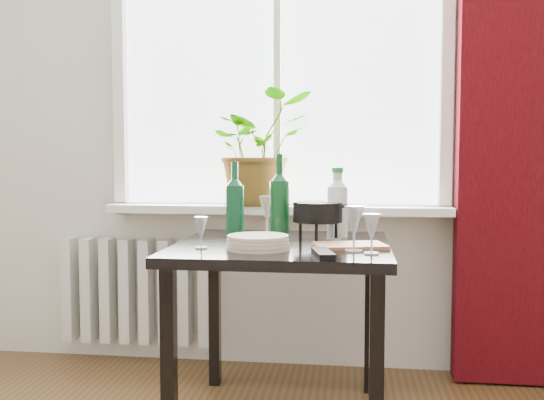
# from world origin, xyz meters

# --- Properties ---
(window) EXTENTS (1.72, 0.08, 1.62)m
(window) POSITION_xyz_m (0.00, 2.22, 1.60)
(window) COLOR white
(window) RESTS_ON ground
(windowsill) EXTENTS (1.72, 0.20, 0.04)m
(windowsill) POSITION_xyz_m (0.00, 2.15, 0.82)
(windowsill) COLOR white
(windowsill) RESTS_ON ground
(curtain) EXTENTS (0.50, 0.12, 2.56)m
(curtain) POSITION_xyz_m (1.12, 2.12, 1.30)
(curtain) COLOR #340409
(curtain) RESTS_ON ground
(radiator) EXTENTS (0.80, 0.10, 0.55)m
(radiator) POSITION_xyz_m (-0.75, 2.18, 0.38)
(radiator) COLOR silver
(radiator) RESTS_ON ground
(table) EXTENTS (0.85, 0.85, 0.74)m
(table) POSITION_xyz_m (0.10, 1.55, 0.65)
(table) COLOR black
(table) RESTS_ON ground
(potted_plant) EXTENTS (0.68, 0.66, 0.57)m
(potted_plant) POSITION_xyz_m (-0.10, 2.16, 1.13)
(potted_plant) COLOR #31681B
(potted_plant) RESTS_ON windowsill
(wine_bottle_left) EXTENTS (0.10, 0.10, 0.33)m
(wine_bottle_left) POSITION_xyz_m (-0.12, 1.68, 0.91)
(wine_bottle_left) COLOR #0C3F22
(wine_bottle_left) RESTS_ON table
(wine_bottle_right) EXTENTS (0.09, 0.09, 0.37)m
(wine_bottle_right) POSITION_xyz_m (0.07, 1.70, 0.92)
(wine_bottle_right) COLOR #0C421A
(wine_bottle_right) RESTS_ON table
(bottle_amber) EXTENTS (0.09, 0.09, 0.29)m
(bottle_amber) POSITION_xyz_m (0.06, 1.75, 0.89)
(bottle_amber) COLOR #66330B
(bottle_amber) RESTS_ON table
(cleaning_bottle) EXTENTS (0.09, 0.09, 0.31)m
(cleaning_bottle) POSITION_xyz_m (0.31, 1.76, 0.89)
(cleaning_bottle) COLOR silver
(cleaning_bottle) RESTS_ON table
(wineglass_front_right) EXTENTS (0.09, 0.09, 0.17)m
(wineglass_front_right) POSITION_xyz_m (0.39, 1.36, 0.83)
(wineglass_front_right) COLOR #B8BDC6
(wineglass_front_right) RESTS_ON table
(wineglass_far_right) EXTENTS (0.08, 0.08, 0.15)m
(wineglass_far_right) POSITION_xyz_m (0.45, 1.31, 0.81)
(wineglass_far_right) COLOR silver
(wineglass_far_right) RESTS_ON table
(wineglass_back_center) EXTENTS (0.09, 0.09, 0.17)m
(wineglass_back_center) POSITION_xyz_m (0.30, 1.68, 0.82)
(wineglass_back_center) COLOR silver
(wineglass_back_center) RESTS_ON table
(wineglass_back_left) EXTENTS (0.09, 0.09, 0.18)m
(wineglass_back_left) POSITION_xyz_m (-0.01, 1.85, 0.83)
(wineglass_back_left) COLOR silver
(wineglass_back_left) RESTS_ON table
(wineglass_front_left) EXTENTS (0.06, 0.06, 0.12)m
(wineglass_front_left) POSITION_xyz_m (-0.19, 1.36, 0.80)
(wineglass_front_left) COLOR #B1BABE
(wineglass_front_left) RESTS_ON table
(plate_stack) EXTENTS (0.31, 0.31, 0.05)m
(plate_stack) POSITION_xyz_m (0.03, 1.37, 0.77)
(plate_stack) COLOR beige
(plate_stack) RESTS_ON table
(fondue_pot) EXTENTS (0.29, 0.27, 0.16)m
(fondue_pot) POSITION_xyz_m (0.24, 1.65, 0.82)
(fondue_pot) COLOR black
(fondue_pot) RESTS_ON table
(tv_remote) EXTENTS (0.10, 0.20, 0.02)m
(tv_remote) POSITION_xyz_m (0.28, 1.24, 0.75)
(tv_remote) COLOR black
(tv_remote) RESTS_ON table
(cutting_board) EXTENTS (0.30, 0.23, 0.01)m
(cutting_board) POSITION_xyz_m (0.37, 1.46, 0.75)
(cutting_board) COLOR #A86E4C
(cutting_board) RESTS_ON table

